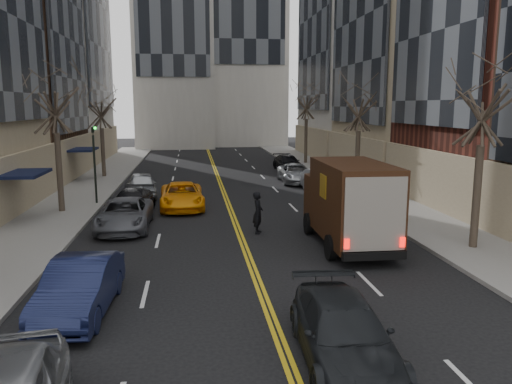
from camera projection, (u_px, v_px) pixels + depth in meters
sidewalk_left at (86, 190)px, 32.85m from camera, size 4.00×66.00×0.15m
sidewalk_right at (350, 184)px, 35.13m from camera, size 4.00×66.00×0.15m
tree_lf_mid at (53, 85)px, 24.91m from camera, size 3.20×3.20×8.91m
tree_lf_far at (100, 99)px, 37.71m from camera, size 3.20×3.20×8.12m
tree_rt_near at (486, 81)px, 18.37m from camera, size 3.20×3.20×8.71m
tree_rt_mid at (360, 96)px, 32.10m from camera, size 3.20×3.20×8.32m
tree_rt_far at (307, 93)px, 46.65m from camera, size 3.20×3.20×9.11m
traffic_signal at (94, 156)px, 27.69m from camera, size 0.29×0.26×4.70m
ups_truck at (349, 204)px, 19.74m from camera, size 2.65×6.31×3.43m
observer_sedan at (343, 333)px, 10.91m from camera, size 2.18×4.82×1.37m
taxi at (182, 196)px, 27.27m from camera, size 2.49×5.09×1.39m
pedestrian at (258, 213)px, 21.93m from camera, size 0.59×0.76×1.85m
parked_lf_b at (80, 287)px, 13.49m from camera, size 1.83×4.59×1.49m
parked_lf_c at (125, 214)px, 22.68m from camera, size 2.33×4.97×1.38m
parked_lf_d at (132, 203)px, 25.30m from camera, size 2.32×4.77×1.34m
parked_lf_e at (142, 185)px, 30.54m from camera, size 2.21×4.52×1.49m
parked_rt_a at (323, 182)px, 31.92m from camera, size 2.09×4.74×1.51m
parked_rt_b at (296, 173)px, 36.33m from camera, size 2.34×4.90×1.35m
parked_rt_c at (288, 163)px, 43.00m from camera, size 2.17×4.71×1.33m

